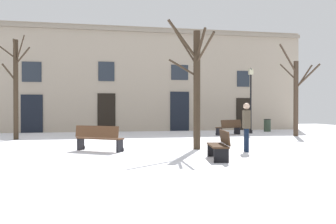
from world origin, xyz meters
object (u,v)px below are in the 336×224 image
at_px(tree_foreground, 16,86).
at_px(tree_near_facade, 196,83).
at_px(litter_bin, 267,125).
at_px(bench_by_litter_bin, 229,127).
at_px(person_crossing_plaza, 246,125).
at_px(bench_far_corner, 99,138).
at_px(tree_center, 296,94).
at_px(streetlamp, 251,93).
at_px(bench_near_center_tree, 219,145).

height_order(tree_foreground, tree_near_facade, tree_foreground).
height_order(litter_bin, bench_by_litter_bin, bench_by_litter_bin).
height_order(bench_by_litter_bin, person_crossing_plaza, person_crossing_plaza).
distance_m(litter_bin, bench_far_corner, 14.60).
height_order(tree_center, bench_far_corner, tree_center).
bearing_deg(person_crossing_plaza, streetlamp, 166.36).
distance_m(bench_by_litter_bin, person_crossing_plaza, 8.61).
xyz_separation_m(bench_far_corner, bench_by_litter_bin, (7.67, 6.87, -0.04)).
bearing_deg(tree_near_facade, bench_by_litter_bin, 60.09).
xyz_separation_m(tree_near_facade, person_crossing_plaza, (1.53, -1.17, -1.52)).
bearing_deg(streetlamp, person_crossing_plaza, -115.06).
bearing_deg(streetlamp, tree_foreground, -172.08).
relative_size(tree_center, bench_far_corner, 2.93).
xyz_separation_m(litter_bin, person_crossing_plaza, (-6.12, -10.63, 0.56)).
relative_size(litter_bin, bench_near_center_tree, 0.50).
bearing_deg(bench_by_litter_bin, litter_bin, -175.84).
xyz_separation_m(tree_near_facade, litter_bin, (7.65, 9.46, -2.08)).
relative_size(bench_far_corner, person_crossing_plaza, 0.99).
bearing_deg(person_crossing_plaza, tree_foreground, -117.98).
xyz_separation_m(litter_bin, bench_by_litter_bin, (-3.59, -2.42, 0.03)).
bearing_deg(tree_foreground, litter_bin, 12.19).
height_order(bench_near_center_tree, bench_by_litter_bin, bench_near_center_tree).
xyz_separation_m(streetlamp, litter_bin, (1.81, 1.41, -2.03)).
relative_size(tree_foreground, bench_by_litter_bin, 2.85).
height_order(streetlamp, bench_far_corner, streetlamp).
xyz_separation_m(tree_near_facade, streetlamp, (5.84, 8.05, -0.04)).
height_order(streetlamp, person_crossing_plaza, streetlamp).
height_order(litter_bin, bench_near_center_tree, bench_near_center_tree).
height_order(tree_center, streetlamp, tree_center).
height_order(tree_foreground, bench_by_litter_bin, tree_foreground).
xyz_separation_m(bench_near_center_tree, bench_by_litter_bin, (4.15, 9.94, 0.01)).
xyz_separation_m(tree_foreground, bench_near_center_tree, (7.34, -9.10, -2.22)).
bearing_deg(tree_near_facade, tree_center, 36.47).
xyz_separation_m(tree_center, tree_near_facade, (-7.37, -5.45, 0.14)).
xyz_separation_m(tree_foreground, bench_by_litter_bin, (11.50, 0.84, -2.21)).
height_order(bench_far_corner, bench_by_litter_bin, bench_far_corner).
relative_size(streetlamp, bench_far_corner, 2.33).
bearing_deg(bench_by_litter_bin, tree_near_facade, 30.33).
relative_size(tree_center, tree_near_facade, 1.05).
bearing_deg(bench_by_litter_bin, person_crossing_plaza, 43.17).
relative_size(streetlamp, bench_by_litter_bin, 2.26).
relative_size(tree_foreground, litter_bin, 6.14).
relative_size(bench_far_corner, bench_near_center_tree, 1.05).
bearing_deg(litter_bin, bench_far_corner, -140.49).
relative_size(tree_center, tree_foreground, 1.00).
xyz_separation_m(tree_center, streetlamp, (-1.53, 2.60, 0.10)).
distance_m(tree_near_facade, bench_by_litter_bin, 8.38).
relative_size(tree_near_facade, litter_bin, 5.81).
distance_m(tree_center, bench_by_litter_bin, 4.14).
height_order(tree_near_facade, streetlamp, tree_near_facade).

